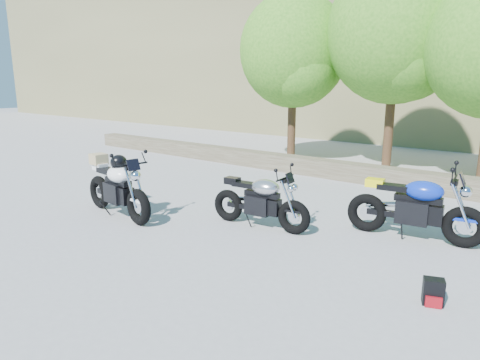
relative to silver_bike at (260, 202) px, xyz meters
The scene contains 8 objects.
ground 1.28m from the silver_bike, 147.27° to the right, with size 90.00×90.00×0.00m, color gray.
stone_wall 4.97m from the silver_bike, 101.53° to the left, with size 22.00×0.55×0.50m, color #4C4233.
tree_decid_left 7.97m from the silver_bike, 117.52° to the left, with size 3.67×3.67×5.62m.
tree_decid_mid 7.75m from the silver_bike, 90.71° to the left, with size 4.08×4.08×6.24m.
silver_bike is the anchor object (origin of this frame).
white_bike 3.01m from the silver_bike, 154.82° to the right, with size 2.35×0.74×1.30m.
blue_bike 2.74m from the silver_bike, 25.63° to the left, with size 2.33×0.74×1.17m.
backpack 3.57m from the silver_bike, 16.40° to the right, with size 0.29×0.28×0.33m.
Camera 1 is at (5.61, -5.65, 2.69)m, focal length 32.00 mm.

